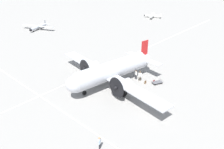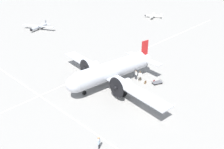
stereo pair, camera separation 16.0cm
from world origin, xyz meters
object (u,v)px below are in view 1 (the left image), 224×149
Objects in this scene: suitcase_near_door at (154,81)px; baggage_cart at (157,82)px; suitcase_upright_spare at (145,82)px; light_aircraft_distant at (152,16)px; light_aircraft_taxiing at (38,27)px; passenger_boarding at (140,75)px; crew_foreground at (100,142)px; ramp_agent at (136,73)px; airliner_main at (110,71)px.

baggage_cart is (-0.08, 0.62, 0.04)m from suitcase_near_door.
suitcase_upright_spare is (1.30, -0.90, 0.03)m from suitcase_near_door.
light_aircraft_distant reaches higher than suitcase_upright_spare.
passenger_boarding is at bearing 58.80° from light_aircraft_taxiing.
passenger_boarding is 3.22m from baggage_cart.
suitcase_upright_spare is (-15.83, -4.76, -0.79)m from crew_foreground.
crew_foreground reaches higher than suitcase_near_door.
suitcase_near_door is 46.01m from light_aircraft_taxiing.
suitcase_near_door is (-1.10, 3.11, -0.93)m from ramp_agent.
baggage_cart is (-17.21, -3.24, -0.78)m from crew_foreground.
passenger_boarding is at bearing -42.10° from baggage_cart.
suitcase_upright_spare is 0.28× the size of baggage_cart.
suitcase_upright_spare is 52.74m from light_aircraft_distant.
crew_foreground is 0.21× the size of light_aircraft_distant.
ramp_agent reaches higher than suitcase_upright_spare.
airliner_main is 50.38× the size of suitcase_near_door.
suitcase_near_door is (-1.13, 2.22, -0.94)m from passenger_boarding.
light_aircraft_distant is (-49.31, -23.40, -1.88)m from airliner_main.
light_aircraft_taxiing is (-4.92, -45.74, 0.63)m from suitcase_near_door.
passenger_boarding is 1.01× the size of ramp_agent.
suitcase_upright_spare reaches higher than suitcase_near_door.
crew_foreground is 0.92× the size of passenger_boarding.
crew_foreground is 0.16× the size of light_aircraft_taxiing.
light_aircraft_taxiing is (-10.64, -40.57, -1.78)m from airliner_main.
ramp_agent is at bearing -52.34° from passenger_boarding.
crew_foreground is at bearing 16.75° from suitcase_upright_spare.
airliner_main reaches higher than crew_foreground.
ramp_agent is at bearing -70.48° from suitcase_near_door.
baggage_cart is at bearing 132.19° from suitcase_upright_spare.
ramp_agent reaches higher than crew_foreground.
baggage_cart is at bearing 97.09° from suitcase_near_door.
suitcase_near_door is at bearing 38.78° from ramp_agent.
baggage_cart is at bearing 152.66° from passenger_boarding.
ramp_agent is 0.93× the size of baggage_cart.
airliner_main reaches higher than light_aircraft_distant.
crew_foreground is at bearing 60.42° from passenger_boarding.
suitcase_near_door is 0.63m from baggage_cart.
light_aircraft_taxiing reaches higher than ramp_agent.
passenger_boarding is 43.94m from light_aircraft_taxiing.
light_aircraft_taxiing is (-6.23, -44.84, 0.60)m from suitcase_upright_spare.
suitcase_upright_spare reaches higher than baggage_cart.
crew_foreground reaches higher than baggage_cart.
suitcase_near_door is 0.89× the size of suitcase_upright_spare.
light_aircraft_distant is at bearing -146.13° from airliner_main.
light_aircraft_taxiing is (38.67, -17.17, 0.10)m from light_aircraft_distant.
light_aircraft_taxiing reaches higher than suitcase_upright_spare.
airliner_main is 14.65m from crew_foreground.
crew_foreground is 54.29m from light_aircraft_taxiing.
airliner_main is at bearing 6.86° from passenger_boarding.
passenger_boarding is (-16.00, -6.08, 0.12)m from crew_foreground.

